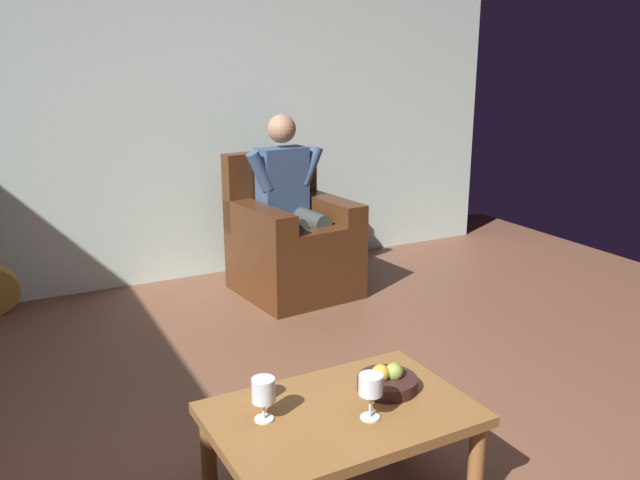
# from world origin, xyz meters

# --- Properties ---
(wall_back) EXTENTS (5.91, 0.06, 2.73)m
(wall_back) POSITION_xyz_m (0.00, -3.08, 1.36)
(wall_back) COLOR silver
(wall_back) RESTS_ON ground
(armchair) EXTENTS (0.80, 0.84, 0.98)m
(armchair) POSITION_xyz_m (-0.83, -2.40, 0.35)
(armchair) COLOR #482612
(armchair) RESTS_ON ground
(person_seated) EXTENTS (0.61, 0.57, 1.25)m
(person_seated) POSITION_xyz_m (-0.83, -2.40, 0.67)
(person_seated) COLOR #364E71
(person_seated) RESTS_ON ground
(coffee_table) EXTENTS (0.96, 0.64, 0.40)m
(coffee_table) POSITION_xyz_m (-0.00, -0.17, 0.35)
(coffee_table) COLOR brown
(coffee_table) RESTS_ON ground
(wine_glass_near) EXTENTS (0.08, 0.08, 0.16)m
(wine_glass_near) POSITION_xyz_m (0.27, -0.24, 0.51)
(wine_glass_near) COLOR silver
(wine_glass_near) RESTS_ON coffee_table
(wine_glass_far) EXTENTS (0.09, 0.09, 0.17)m
(wine_glass_far) POSITION_xyz_m (-0.06, -0.08, 0.53)
(wine_glass_far) COLOR silver
(wine_glass_far) RESTS_ON coffee_table
(fruit_bowl) EXTENTS (0.23, 0.23, 0.11)m
(fruit_bowl) POSITION_xyz_m (-0.23, -0.23, 0.44)
(fruit_bowl) COLOR #321C18
(fruit_bowl) RESTS_ON coffee_table
(candle_jar) EXTENTS (0.08, 0.08, 0.07)m
(candle_jar) POSITION_xyz_m (0.21, -0.39, 0.44)
(candle_jar) COLOR gold
(candle_jar) RESTS_ON coffee_table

